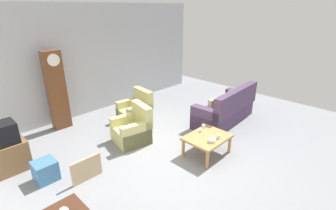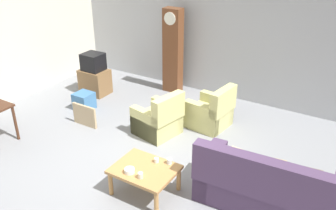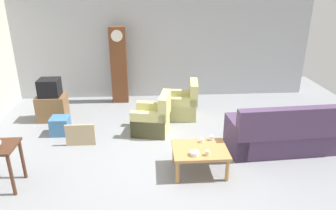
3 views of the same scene
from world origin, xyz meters
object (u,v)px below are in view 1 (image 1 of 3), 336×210
(cup_blue_rimmed, at_px, (203,126))
(cup_cream_tall, at_px, (219,137))
(armchair_olive_near, at_px, (133,130))
(bowl_white_stacked, at_px, (212,140))
(grandfather_clock, at_px, (57,91))
(coffee_table_wood, at_px, (207,139))
(framed_picture_leaning, at_px, (87,169))
(couch_floral, at_px, (226,110))
(tv_crt, at_px, (2,134))
(storage_box_blue, at_px, (45,171))
(tv_stand_cabinet, at_px, (9,157))
(cup_white_porcelain, at_px, (201,130))
(armchair_olive_far, at_px, (136,112))

(cup_blue_rimmed, xyz_separation_m, cup_cream_tall, (-0.18, -0.53, 0.00))
(armchair_olive_near, bearing_deg, bowl_white_stacked, -70.10)
(grandfather_clock, xyz_separation_m, bowl_white_stacked, (1.54, -3.85, -0.56))
(bowl_white_stacked, bearing_deg, coffee_table_wood, 58.13)
(framed_picture_leaning, bearing_deg, couch_floral, -6.82)
(tv_crt, relative_size, storage_box_blue, 1.22)
(armchair_olive_near, bearing_deg, framed_picture_leaning, -160.99)
(tv_stand_cabinet, height_order, cup_blue_rimmed, tv_stand_cabinet)
(cup_blue_rimmed, distance_m, cup_cream_tall, 0.56)
(coffee_table_wood, xyz_separation_m, framed_picture_leaning, (-2.30, 1.11, -0.15))
(grandfather_clock, height_order, cup_white_porcelain, grandfather_clock)
(armchair_olive_near, relative_size, cup_white_porcelain, 12.45)
(coffee_table_wood, distance_m, cup_white_porcelain, 0.26)
(framed_picture_leaning, bearing_deg, bowl_white_stacked, -31.13)
(couch_floral, relative_size, tv_stand_cabinet, 3.16)
(couch_floral, xyz_separation_m, armchair_olive_near, (-2.54, 1.01, -0.05))
(framed_picture_leaning, bearing_deg, armchair_olive_near, 19.01)
(framed_picture_leaning, bearing_deg, tv_stand_cabinet, 124.03)
(tv_crt, distance_m, framed_picture_leaning, 1.77)
(armchair_olive_near, distance_m, armchair_olive_far, 1.12)
(grandfather_clock, height_order, bowl_white_stacked, grandfather_clock)
(tv_stand_cabinet, bearing_deg, armchair_olive_far, -0.56)
(cup_cream_tall, bearing_deg, storage_box_blue, 147.15)
(tv_stand_cabinet, height_order, tv_crt, tv_crt)
(framed_picture_leaning, relative_size, cup_white_porcelain, 8.05)
(grandfather_clock, relative_size, tv_crt, 4.36)
(armchair_olive_near, distance_m, tv_stand_cabinet, 2.59)
(armchair_olive_near, relative_size, cup_cream_tall, 10.18)
(storage_box_blue, bearing_deg, cup_blue_rimmed, -23.68)
(cup_cream_tall, bearing_deg, framed_picture_leaning, 150.85)
(grandfather_clock, relative_size, storage_box_blue, 5.30)
(coffee_table_wood, xyz_separation_m, storage_box_blue, (-2.85, 1.67, -0.19))
(couch_floral, xyz_separation_m, framed_picture_leaning, (-4.05, 0.48, -0.12))
(couch_floral, bearing_deg, grandfather_clock, 138.52)
(cup_cream_tall, bearing_deg, armchair_olive_far, 92.58)
(cup_cream_tall, bearing_deg, coffee_table_wood, 110.79)
(coffee_table_wood, relative_size, cup_cream_tall, 10.53)
(armchair_olive_near, distance_m, framed_picture_leaning, 1.60)
(storage_box_blue, bearing_deg, grandfather_clock, 58.90)
(cup_white_porcelain, relative_size, cup_blue_rimmed, 0.85)
(armchair_olive_far, height_order, coffee_table_wood, armchair_olive_far)
(storage_box_blue, bearing_deg, coffee_table_wood, -30.34)
(armchair_olive_far, distance_m, tv_stand_cabinet, 3.20)
(grandfather_clock, height_order, tv_stand_cabinet, grandfather_clock)
(couch_floral, bearing_deg, framed_picture_leaning, 173.18)
(grandfather_clock, relative_size, cup_blue_rimmed, 23.93)
(framed_picture_leaning, height_order, cup_white_porcelain, cup_white_porcelain)
(cup_blue_rimmed, bearing_deg, tv_stand_cabinet, 148.06)
(armchair_olive_far, distance_m, framed_picture_leaning, 2.64)
(armchair_olive_far, relative_size, coffee_table_wood, 0.96)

